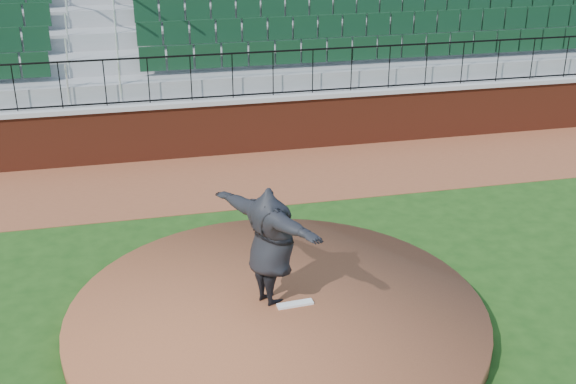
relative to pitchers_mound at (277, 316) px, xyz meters
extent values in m
plane|color=#1B4012|center=(0.53, 0.13, -0.12)|extent=(90.00, 90.00, 0.00)
cube|color=brown|center=(0.53, 5.53, -0.12)|extent=(34.00, 3.20, 0.01)
cube|color=maroon|center=(0.53, 7.13, 0.47)|extent=(34.00, 0.35, 1.20)
cube|color=#B7B7B7|center=(0.53, 7.13, 1.12)|extent=(34.00, 0.45, 0.10)
cylinder|color=brown|center=(0.00, 0.00, 0.00)|extent=(5.90, 5.90, 0.25)
cube|color=white|center=(0.27, 0.03, 0.14)|extent=(0.53, 0.16, 0.03)
imported|color=black|center=(-0.04, 0.23, 1.01)|extent=(1.57, 2.19, 1.77)
camera|label=1|loc=(-1.79, -8.47, 5.65)|focal=44.97mm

